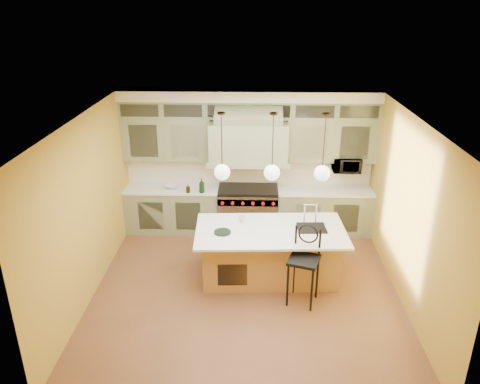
{
  "coord_description": "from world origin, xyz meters",
  "views": [
    {
      "loc": [
        0.1,
        -6.59,
        4.51
      ],
      "look_at": [
        -0.12,
        0.7,
        1.47
      ],
      "focal_mm": 35.0,
      "sensor_mm": 36.0,
      "label": 1
    }
  ],
  "objects_px": {
    "kitchen_island": "(270,252)",
    "counter_stool": "(304,260)",
    "microwave": "(346,164)",
    "range": "(248,209)"
  },
  "relations": [
    {
      "from": "range",
      "to": "counter_stool",
      "type": "bearing_deg",
      "value": -69.29
    },
    {
      "from": "kitchen_island",
      "to": "counter_stool",
      "type": "relative_size",
      "value": 1.99
    },
    {
      "from": "counter_stool",
      "to": "range",
      "type": "bearing_deg",
      "value": 130.03
    },
    {
      "from": "range",
      "to": "counter_stool",
      "type": "distance_m",
      "value": 2.59
    },
    {
      "from": "counter_stool",
      "to": "microwave",
      "type": "xyz_separation_m",
      "value": [
        1.04,
        2.52,
        0.71
      ]
    },
    {
      "from": "kitchen_island",
      "to": "microwave",
      "type": "xyz_separation_m",
      "value": [
        1.54,
        1.8,
        0.98
      ]
    },
    {
      "from": "range",
      "to": "counter_stool",
      "type": "relative_size",
      "value": 0.93
    },
    {
      "from": "counter_stool",
      "to": "microwave",
      "type": "bearing_deg",
      "value": 86.9
    },
    {
      "from": "range",
      "to": "microwave",
      "type": "height_order",
      "value": "microwave"
    },
    {
      "from": "range",
      "to": "microwave",
      "type": "relative_size",
      "value": 2.21
    }
  ]
}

